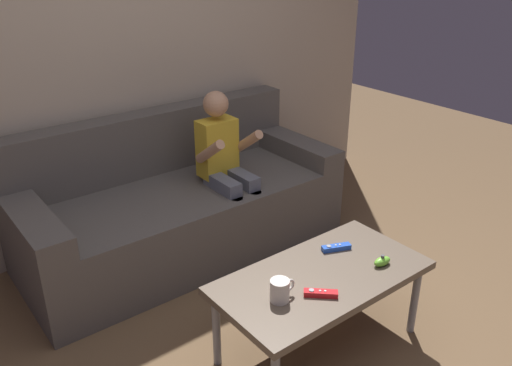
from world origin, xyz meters
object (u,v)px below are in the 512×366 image
(game_remote_blue_far_corner, at_px, (336,248))
(nunchuk_lime, at_px, (382,261))
(coffee_table, at_px, (322,281))
(game_remote_red_near_edge, at_px, (321,293))
(couch, at_px, (179,205))
(person_seated_on_couch, at_px, (226,163))
(coffee_mug, at_px, (280,290))

(game_remote_blue_far_corner, bearing_deg, nunchuk_lime, -72.66)
(coffee_table, relative_size, game_remote_blue_far_corner, 6.73)
(game_remote_red_near_edge, distance_m, nunchuk_lime, 0.38)
(coffee_table, distance_m, nunchuk_lime, 0.29)
(nunchuk_lime, bearing_deg, game_remote_blue_far_corner, 107.34)
(nunchuk_lime, relative_size, game_remote_blue_far_corner, 0.65)
(couch, distance_m, game_remote_red_near_edge, 1.29)
(person_seated_on_couch, xyz_separation_m, coffee_mug, (-0.45, -1.03, -0.10))
(coffee_table, bearing_deg, person_seated_on_couch, 79.21)
(person_seated_on_couch, relative_size, nunchuk_lime, 10.28)
(couch, height_order, person_seated_on_couch, person_seated_on_couch)
(couch, distance_m, coffee_mug, 1.23)
(nunchuk_lime, distance_m, coffee_mug, 0.53)
(couch, relative_size, person_seated_on_couch, 1.96)
(coffee_table, relative_size, coffee_mug, 8.16)
(coffee_table, xyz_separation_m, coffee_mug, (-0.26, -0.03, 0.09))
(person_seated_on_couch, bearing_deg, coffee_table, -100.79)
(nunchuk_lime, height_order, coffee_mug, coffee_mug)
(game_remote_red_near_edge, bearing_deg, coffee_table, 43.15)
(game_remote_red_near_edge, relative_size, game_remote_blue_far_corner, 0.89)
(couch, height_order, coffee_table, couch)
(nunchuk_lime, bearing_deg, person_seated_on_couch, 93.66)
(person_seated_on_couch, relative_size, game_remote_red_near_edge, 7.59)
(game_remote_red_near_edge, height_order, nunchuk_lime, nunchuk_lime)
(coffee_table, height_order, coffee_mug, coffee_mug)
(couch, bearing_deg, person_seated_on_couch, -37.18)
(person_seated_on_couch, height_order, game_remote_blue_far_corner, person_seated_on_couch)
(person_seated_on_couch, height_order, coffee_table, person_seated_on_couch)
(couch, relative_size, game_remote_blue_far_corner, 13.21)
(couch, relative_size, coffee_table, 1.96)
(couch, distance_m, game_remote_blue_far_corner, 1.10)
(couch, bearing_deg, game_remote_red_near_edge, -93.38)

